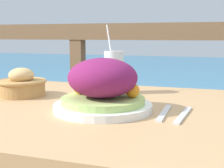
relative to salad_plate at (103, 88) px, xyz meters
The scene contains 8 objects.
patio_table 0.17m from the salad_plate, 105.95° to the left, with size 1.07×0.81×0.74m.
railing_fence 0.88m from the salad_plate, 90.94° to the left, with size 2.80×0.08×1.01m.
sea_backdrop 3.42m from the salad_plate, 90.24° to the left, with size 12.00×4.00×0.54m.
salad_plate is the anchor object (origin of this frame).
drink_glass 0.27m from the salad_plate, 101.21° to the left, with size 0.07×0.07×0.25m.
bread_basket 0.36m from the salad_plate, 161.07° to the left, with size 0.17×0.17×0.10m.
fork 0.18m from the salad_plate, ahead, with size 0.02×0.18×0.00m.
knife 0.23m from the salad_plate, ahead, with size 0.03×0.18×0.00m.
Camera 1 is at (0.30, -0.85, 0.94)m, focal length 50.00 mm.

